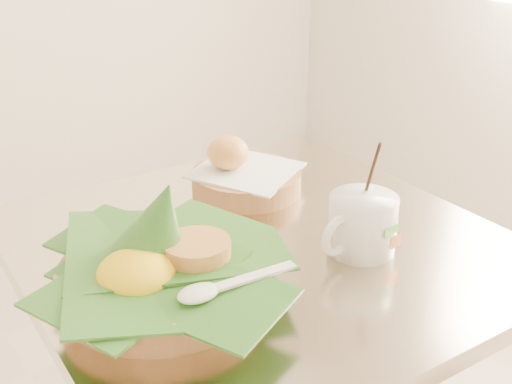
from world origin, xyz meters
TOP-DOWN VIEW (x-y plane):
  - cafe_table at (0.19, 0.05)m, footprint 0.74×0.74m
  - rice_basket at (-0.01, 0.01)m, footprint 0.34×0.34m
  - bread_basket at (0.27, 0.22)m, footprint 0.23×0.23m
  - coffee_mug at (0.29, -0.06)m, footprint 0.14×0.10m

SIDE VIEW (x-z plane):
  - cafe_table at x=0.19m, z-range 0.15..0.90m
  - bread_basket at x=0.27m, z-range 0.73..0.83m
  - rice_basket at x=-0.01m, z-range 0.71..0.88m
  - coffee_mug at x=0.29m, z-range 0.71..0.88m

